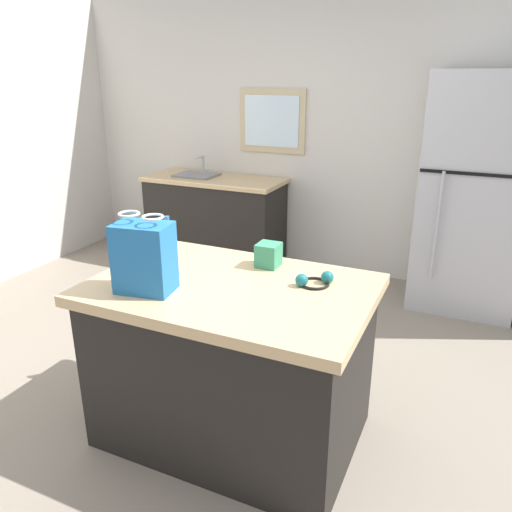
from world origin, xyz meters
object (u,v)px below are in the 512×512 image
Objects in this scene: kitchen_island at (232,361)px; shopping_bag at (144,257)px; refrigerator at (474,196)px; small_box at (268,255)px; bottle at (168,236)px; ear_defenders at (315,280)px.

kitchen_island is 3.65× the size of shopping_bag.
refrigerator is (1.01, 2.26, 0.50)m from kitchen_island.
kitchen_island is 10.82× the size of small_box.
bottle reaches higher than small_box.
small_box reaches higher than kitchen_island.
kitchen_island is at bearing -102.75° from small_box.
shopping_bag is 2.97× the size of small_box.
small_box is at bearing 155.74° from ear_defenders.
ear_defenders is (0.94, -0.12, -0.07)m from bottle.
shopping_bag reaches higher than kitchen_island.
refrigerator is 2.83m from shopping_bag.
shopping_bag is (-1.35, -2.49, 0.11)m from refrigerator.
ear_defenders is at bearing -7.43° from bottle.
shopping_bag reaches higher than bottle.
shopping_bag is 1.81× the size of bottle.
bottle is at bearing -178.53° from small_box.
shopping_bag is at bearing -150.67° from ear_defenders.
bottle is at bearing 152.47° from kitchen_island.
refrigerator reaches higher than shopping_bag.
bottle is at bearing 113.26° from shopping_bag.
bottle reaches higher than kitchen_island.
small_box is at bearing 53.02° from shopping_bag.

